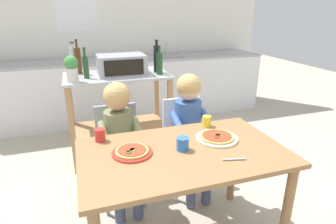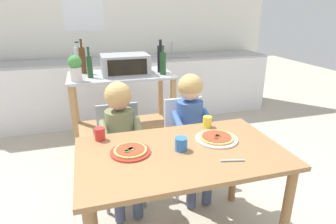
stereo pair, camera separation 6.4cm
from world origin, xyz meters
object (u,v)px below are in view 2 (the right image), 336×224
(drinking_cup_red, at_px, (100,134))
(bottle_tall_green_wine, at_px, (161,58))
(toaster_oven, at_px, (125,64))
(bottle_squat_spirits, at_px, (90,66))
(pizza_plate_cream, at_px, (216,138))
(bottle_brown_beer, at_px, (78,59))
(child_in_olive_shirt, at_px, (121,130))
(dining_table, at_px, (181,166))
(dining_chair_left, at_px, (120,146))
(kitchen_island_cart, at_px, (122,102))
(bottle_slim_sauce, at_px, (163,63))
(potted_herb_plant, at_px, (75,67))
(drinking_cup_yellow, at_px, (207,122))
(dining_chair_right, at_px, (186,138))
(drinking_cup_blue, at_px, (182,144))
(child_in_blue_striped_shirt, at_px, (192,121))
(pizza_plate_red_rimmed, at_px, (130,151))
(bottle_clear_vinegar, at_px, (83,60))
(serving_spoon, at_px, (232,160))

(drinking_cup_red, bearing_deg, bottle_tall_green_wine, 56.94)
(toaster_oven, distance_m, bottle_squat_spirits, 0.36)
(pizza_plate_cream, bearing_deg, drinking_cup_red, 163.55)
(toaster_oven, bearing_deg, bottle_brown_beer, 150.47)
(child_in_olive_shirt, bearing_deg, dining_table, -60.07)
(dining_chair_left, xyz_separation_m, child_in_olive_shirt, (0.00, -0.12, 0.20))
(kitchen_island_cart, relative_size, bottle_slim_sauce, 3.65)
(toaster_oven, bearing_deg, pizza_plate_cream, -73.07)
(bottle_squat_spirits, relative_size, potted_herb_plant, 1.22)
(bottle_tall_green_wine, relative_size, drinking_cup_red, 3.95)
(bottle_brown_beer, height_order, drinking_cup_yellow, bottle_brown_beer)
(pizza_plate_cream, bearing_deg, dining_chair_right, 90.00)
(dining_table, distance_m, dining_chair_left, 0.74)
(bottle_brown_beer, bearing_deg, drinking_cup_blue, -70.36)
(drinking_cup_blue, bearing_deg, dining_chair_left, 115.97)
(bottle_tall_green_wine, xyz_separation_m, child_in_blue_striped_shirt, (0.03, -0.86, -0.38))
(drinking_cup_red, bearing_deg, bottle_squat_spirits, 90.63)
(child_in_olive_shirt, height_order, drinking_cup_yellow, child_in_olive_shirt)
(drinking_cup_blue, bearing_deg, bottle_squat_spirits, 110.08)
(bottle_tall_green_wine, distance_m, pizza_plate_cream, 1.36)
(dining_chair_right, xyz_separation_m, pizza_plate_red_rimmed, (-0.58, -0.59, 0.26))
(drinking_cup_red, xyz_separation_m, drinking_cup_blue, (0.48, -0.29, -0.00))
(pizza_plate_cream, distance_m, drinking_cup_yellow, 0.23)
(bottle_clear_vinegar, distance_m, child_in_olive_shirt, 1.14)
(pizza_plate_red_rimmed, distance_m, drinking_cup_red, 0.29)
(bottle_slim_sauce, bearing_deg, pizza_plate_cream, -88.15)
(pizza_plate_red_rimmed, bearing_deg, serving_spoon, -25.95)
(child_in_olive_shirt, bearing_deg, bottle_clear_vinegar, 102.84)
(drinking_cup_red, relative_size, drinking_cup_blue, 1.04)
(bottle_brown_beer, distance_m, drinking_cup_blue, 1.79)
(bottle_slim_sauce, bearing_deg, bottle_tall_green_wine, 87.22)
(dining_chair_left, bearing_deg, bottle_clear_vinegar, 104.41)
(bottle_brown_beer, relative_size, dining_chair_left, 0.39)
(drinking_cup_blue, bearing_deg, child_in_olive_shirt, 120.80)
(child_in_blue_striped_shirt, bearing_deg, drinking_cup_red, -162.43)
(drinking_cup_yellow, bearing_deg, potted_herb_plant, 134.66)
(bottle_brown_beer, height_order, serving_spoon, bottle_brown_beer)
(bottle_tall_green_wine, xyz_separation_m, serving_spoon, (-0.00, -1.60, -0.33))
(dining_table, xyz_separation_m, drinking_cup_red, (-0.47, 0.30, 0.15))
(child_in_olive_shirt, relative_size, child_in_blue_striped_shirt, 0.98)
(kitchen_island_cart, relative_size, bottle_squat_spirits, 3.60)
(potted_herb_plant, bearing_deg, serving_spoon, -59.26)
(toaster_oven, height_order, child_in_blue_striped_shirt, toaster_oven)
(dining_chair_right, bearing_deg, pizza_plate_red_rimmed, -134.60)
(pizza_plate_red_rimmed, relative_size, drinking_cup_red, 2.88)
(bottle_squat_spirits, xyz_separation_m, dining_chair_left, (0.18, -0.70, -0.55))
(drinking_cup_blue, height_order, serving_spoon, drinking_cup_blue)
(pizza_plate_red_rimmed, bearing_deg, bottle_squat_spirits, 97.80)
(bottle_slim_sauce, xyz_separation_m, child_in_blue_striped_shirt, (0.04, -0.75, -0.35))
(bottle_squat_spirits, bearing_deg, drinking_cup_blue, -69.92)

